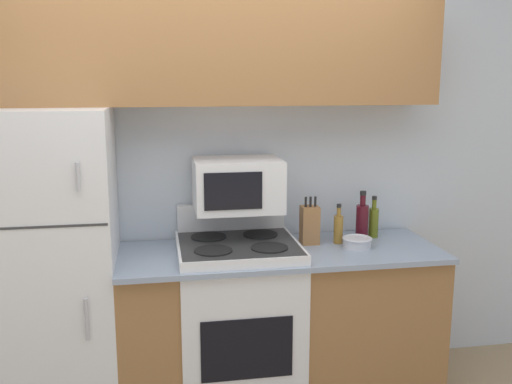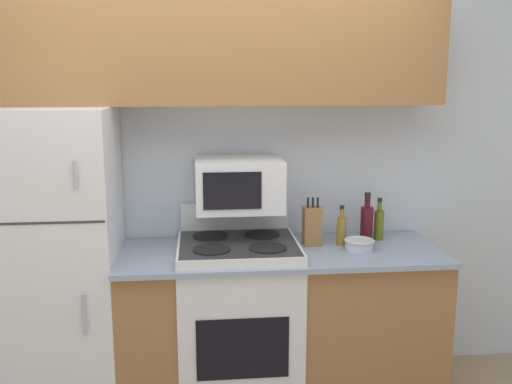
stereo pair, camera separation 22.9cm
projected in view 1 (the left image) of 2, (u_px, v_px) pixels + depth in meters
wall_back at (209, 177)px, 3.51m from camera, size 8.00×0.05×2.55m
lower_cabinets at (280, 322)px, 3.39m from camera, size 1.85×0.67×0.90m
refrigerator at (46, 268)px, 3.09m from camera, size 0.76×0.66×1.72m
upper_cabinets at (210, 51)px, 3.17m from camera, size 2.61×0.34×0.60m
stove at (238, 319)px, 3.33m from camera, size 0.69×0.66×1.12m
microwave at (237, 185)px, 3.29m from camera, size 0.50×0.39×0.30m
knife_block at (310, 225)px, 3.40m from camera, size 0.10×0.10×0.29m
bowl at (357, 242)px, 3.33m from camera, size 0.17×0.17×0.06m
bottle_olive_oil at (374, 221)px, 3.54m from camera, size 0.06×0.06×0.26m
bottle_wine_red at (362, 220)px, 3.50m from camera, size 0.08×0.08×0.30m
bottle_vinegar at (338, 228)px, 3.41m from camera, size 0.06×0.06×0.24m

